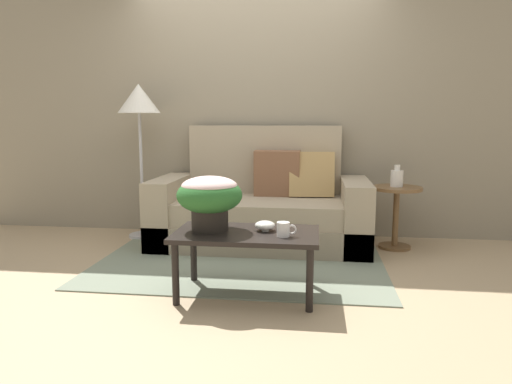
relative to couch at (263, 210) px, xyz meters
name	(u,v)px	position (x,y,z in m)	size (l,w,h in m)	color
ground_plane	(240,263)	(-0.12, -0.64, -0.34)	(14.00, 14.00, 0.00)	tan
wall_back	(257,92)	(-0.12, 0.49, 1.13)	(6.40, 0.12, 2.94)	gray
area_rug	(242,259)	(-0.12, -0.54, -0.33)	(2.36, 1.83, 0.01)	gray
couch	(263,210)	(0.00, 0.00, 0.00)	(2.01, 0.92, 1.13)	gray
coffee_table	(247,240)	(0.04, -1.35, 0.05)	(0.96, 0.56, 0.44)	black
side_table	(396,206)	(1.24, 0.00, 0.06)	(0.45, 0.45, 0.58)	brown
floor_lamp	(139,107)	(-1.24, 0.11, 0.98)	(0.42, 0.42, 1.54)	#B2B2B7
potted_plant	(210,196)	(-0.21, -1.32, 0.34)	(0.44, 0.44, 0.37)	black
coffee_mug	(284,229)	(0.30, -1.44, 0.15)	(0.13, 0.08, 0.09)	white
snack_bowl	(265,225)	(0.16, -1.30, 0.14)	(0.14, 0.14, 0.07)	silver
table_vase	(397,178)	(1.24, 0.01, 0.33)	(0.11, 0.11, 0.20)	silver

